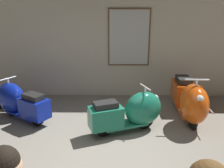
# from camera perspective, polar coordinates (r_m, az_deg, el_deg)

# --- Properties ---
(ground_plane) EXTENTS (60.00, 60.00, 0.00)m
(ground_plane) POSITION_cam_1_polar(r_m,az_deg,el_deg) (4.03, -1.02, -19.15)
(ground_plane) COLOR slate
(showroom_back_wall) EXTENTS (18.00, 0.24, 3.31)m
(showroom_back_wall) POSITION_cam_1_polar(r_m,az_deg,el_deg) (6.56, -0.14, 11.17)
(showroom_back_wall) COLOR #BCB29E
(showroom_back_wall) RESTS_ON ground
(scooter_0) EXTENTS (1.53, 1.20, 0.94)m
(scooter_0) POSITION_cam_1_polar(r_m,az_deg,el_deg) (5.72, -22.19, -3.96)
(scooter_0) COLOR black
(scooter_0) RESTS_ON ground
(scooter_1) EXTENTS (1.61, 0.96, 0.95)m
(scooter_1) POSITION_cam_1_polar(r_m,az_deg,el_deg) (4.79, 5.00, -6.82)
(scooter_1) COLOR black
(scooter_1) RESTS_ON ground
(scooter_2) EXTENTS (0.61, 1.81, 1.09)m
(scooter_2) POSITION_cam_1_polar(r_m,az_deg,el_deg) (5.45, 18.65, -3.81)
(scooter_2) COLOR black
(scooter_2) RESTS_ON ground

